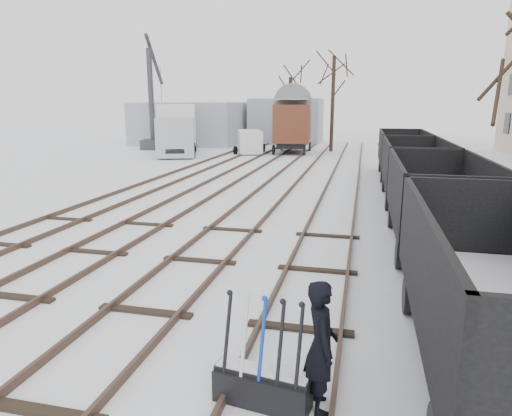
{
  "coord_description": "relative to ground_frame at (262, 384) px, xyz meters",
  "views": [
    {
      "loc": [
        3.95,
        -7.4,
        3.94
      ],
      "look_at": [
        1.2,
        4.21,
        1.2
      ],
      "focal_mm": 32.0,
      "sensor_mm": 36.0,
      "label": 1
    }
  ],
  "objects": [
    {
      "name": "freight_wagon_a",
      "position": [
        3.21,
        1.36,
        0.67
      ],
      "size": [
        2.44,
        6.09,
        2.49
      ],
      "color": "black",
      "rests_on": "ground"
    },
    {
      "name": "lorry",
      "position": [
        -13.4,
        28.96,
        1.72
      ],
      "size": [
        4.65,
        8.95,
        3.89
      ],
      "rotation": [
        0.0,
        0.0,
        0.35
      ],
      "color": "black",
      "rests_on": "ground"
    },
    {
      "name": "box_van_wagon",
      "position": [
        -4.6,
        32.02,
        2.21
      ],
      "size": [
        3.39,
        5.82,
        4.28
      ],
      "rotation": [
        0.0,
        0.0,
        0.08
      ],
      "color": "black",
      "rests_on": "ground"
    },
    {
      "name": "freight_wagon_c",
      "position": [
        3.21,
        14.16,
        0.67
      ],
      "size": [
        2.44,
        6.09,
        2.49
      ],
      "color": "black",
      "rests_on": "ground"
    },
    {
      "name": "shed_right",
      "position": [
        -6.79,
        42.14,
        1.96
      ],
      "size": [
        7.0,
        6.0,
        4.5
      ],
      "color": "#959CA8",
      "rests_on": "ground"
    },
    {
      "name": "tree_far_right",
      "position": [
        -1.58,
        33.83,
        3.58
      ],
      "size": [
        0.3,
        0.3,
        7.72
      ],
      "primitive_type": "cylinder",
      "color": "black",
      "rests_on": "ground"
    },
    {
      "name": "crane",
      "position": [
        -16.98,
        32.22,
        2.25
      ],
      "size": [
        2.28,
        5.73,
        9.62
      ],
      "rotation": [
        0.0,
        0.0,
        0.22
      ],
      "color": "#333339",
      "rests_on": "ground"
    },
    {
      "name": "freight_wagon_d",
      "position": [
        3.21,
        20.56,
        0.67
      ],
      "size": [
        2.44,
        6.09,
        2.49
      ],
      "color": "black",
      "rests_on": "ground"
    },
    {
      "name": "tracks",
      "position": [
        -2.79,
        15.81,
        -0.21
      ],
      "size": [
        13.9,
        52.0,
        0.16
      ],
      "color": "black",
      "rests_on": "ground"
    },
    {
      "name": "shed_left",
      "position": [
        -15.79,
        38.14,
        1.76
      ],
      "size": [
        10.0,
        8.0,
        4.1
      ],
      "color": "#959CA8",
      "rests_on": "ground"
    },
    {
      "name": "tree_far_left",
      "position": [
        -5.37,
        35.28,
        2.81
      ],
      "size": [
        0.3,
        0.3,
        6.19
      ],
      "primitive_type": "cylinder",
      "color": "black",
      "rests_on": "ground"
    },
    {
      "name": "worker",
      "position": [
        0.75,
        0.1,
        0.61
      ],
      "size": [
        0.59,
        0.74,
        1.79
      ],
      "primitive_type": "imported",
      "rotation": [
        0.0,
        0.0,
        1.85
      ],
      "color": "black",
      "rests_on": "ground"
    },
    {
      "name": "freight_wagon_b",
      "position": [
        3.21,
        7.76,
        0.67
      ],
      "size": [
        2.44,
        6.09,
        2.49
      ],
      "color": "black",
      "rests_on": "ground"
    },
    {
      "name": "ground",
      "position": [
        -2.79,
        2.14,
        -0.28
      ],
      "size": [
        120.0,
        120.0,
        0.0
      ],
      "primitive_type": "plane",
      "color": "white",
      "rests_on": "ground"
    },
    {
      "name": "panel_van",
      "position": [
        -7.94,
        30.93,
        0.66
      ],
      "size": [
        2.97,
        4.47,
        1.82
      ],
      "rotation": [
        0.0,
        0.0,
        0.31
      ],
      "color": "silver",
      "rests_on": "ground"
    },
    {
      "name": "ground_frame",
      "position": [
        0.0,
        0.0,
        0.0
      ],
      "size": [
        1.35,
        0.61,
        1.49
      ],
      "rotation": [
        0.0,
        0.0,
        -0.15
      ],
      "color": "black",
      "rests_on": "ground"
    }
  ]
}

